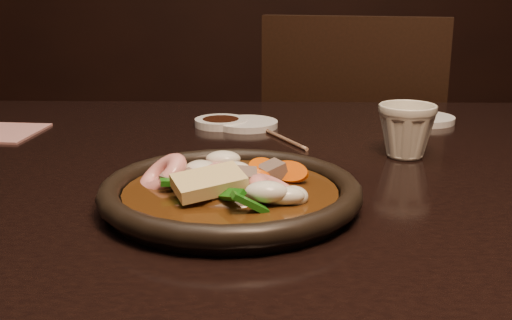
{
  "coord_description": "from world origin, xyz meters",
  "views": [
    {
      "loc": [
        -0.02,
        -0.88,
        1.0
      ],
      "look_at": [
        -0.03,
        -0.17,
        0.8
      ],
      "focal_mm": 45.0,
      "sensor_mm": 36.0,
      "label": 1
    }
  ],
  "objects_px": {
    "tea_cup": "(407,129)",
    "table": "(282,211)",
    "plate": "(231,194)",
    "chair": "(352,181)"
  },
  "relations": [
    {
      "from": "tea_cup",
      "to": "table",
      "type": "bearing_deg",
      "value": -171.92
    },
    {
      "from": "table",
      "to": "plate",
      "type": "distance_m",
      "value": 0.22
    },
    {
      "from": "chair",
      "to": "plate",
      "type": "distance_m",
      "value": 0.95
    },
    {
      "from": "plate",
      "to": "tea_cup",
      "type": "bearing_deg",
      "value": 41.5
    },
    {
      "from": "table",
      "to": "chair",
      "type": "bearing_deg",
      "value": 74.1
    },
    {
      "from": "chair",
      "to": "tea_cup",
      "type": "xyz_separation_m",
      "value": [
        -0.01,
        -0.66,
        0.29
      ]
    },
    {
      "from": "tea_cup",
      "to": "chair",
      "type": "bearing_deg",
      "value": 88.72
    },
    {
      "from": "plate",
      "to": "tea_cup",
      "type": "distance_m",
      "value": 0.32
    },
    {
      "from": "table",
      "to": "tea_cup",
      "type": "xyz_separation_m",
      "value": [
        0.18,
        0.03,
        0.12
      ]
    },
    {
      "from": "plate",
      "to": "chair",
      "type": "bearing_deg",
      "value": 73.55
    }
  ]
}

